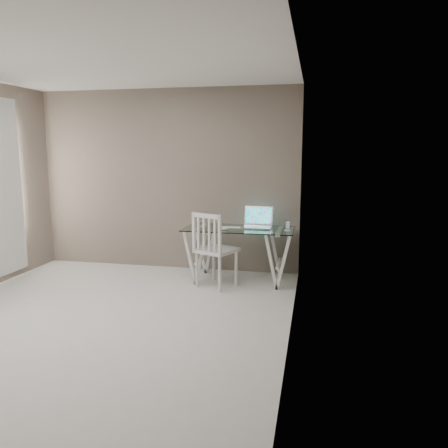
{
  "coord_description": "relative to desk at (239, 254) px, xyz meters",
  "views": [
    {
      "loc": [
        2.2,
        -4.05,
        1.81
      ],
      "look_at": [
        1.05,
        1.45,
        0.85
      ],
      "focal_mm": 35.0,
      "sensor_mm": 36.0,
      "label": 1
    }
  ],
  "objects": [
    {
      "name": "phone_dock",
      "position": [
        0.66,
        -0.03,
        0.4
      ],
      "size": [
        0.07,
        0.07,
        0.13
      ],
      "color": "white",
      "rests_on": "desk"
    },
    {
      "name": "room",
      "position": [
        -1.26,
        -1.73,
        1.33
      ],
      "size": [
        4.5,
        4.52,
        2.71
      ],
      "color": "beige",
      "rests_on": "ground"
    },
    {
      "name": "chair",
      "position": [
        -0.29,
        -0.37,
        0.17
      ],
      "size": [
        0.61,
        0.61,
        1.01
      ],
      "rotation": [
        0.0,
        0.0,
        -0.41
      ],
      "color": "silver",
      "rests_on": "ground"
    },
    {
      "name": "laptop",
      "position": [
        0.23,
        0.16,
        0.43
      ],
      "size": [
        0.4,
        0.36,
        0.27
      ],
      "color": "silver",
      "rests_on": "desk"
    },
    {
      "name": "desk",
      "position": [
        0.0,
        0.0,
        0.0
      ],
      "size": [
        1.5,
        0.7,
        0.75
      ],
      "color": "silver",
      "rests_on": "ground"
    },
    {
      "name": "keyboard",
      "position": [
        -0.12,
        0.01,
        0.37
      ],
      "size": [
        0.3,
        0.13,
        0.01
      ],
      "primitive_type": "cube",
      "color": "silver",
      "rests_on": "desk"
    },
    {
      "name": "mouse",
      "position": [
        -0.18,
        -0.16,
        0.38
      ],
      "size": [
        0.11,
        0.07,
        0.04
      ],
      "primitive_type": "ellipsoid",
      "color": "white",
      "rests_on": "desk"
    }
  ]
}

